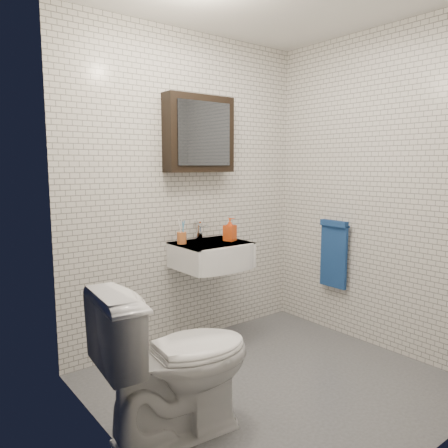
# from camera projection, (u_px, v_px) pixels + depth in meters

# --- Properties ---
(ground) EXTENTS (2.20, 2.00, 0.01)m
(ground) POSITION_uv_depth(u_px,v_px,m) (274.00, 383.00, 2.93)
(ground) COLOR #474A4E
(ground) RESTS_ON ground
(room_shell) EXTENTS (2.22, 2.02, 2.51)m
(room_shell) POSITION_uv_depth(u_px,v_px,m) (277.00, 164.00, 2.73)
(room_shell) COLOR silver
(room_shell) RESTS_ON ground
(washbasin) EXTENTS (0.55, 0.50, 0.20)m
(washbasin) POSITION_uv_depth(u_px,v_px,m) (214.00, 255.00, 3.43)
(washbasin) COLOR white
(washbasin) RESTS_ON room_shell
(faucet) EXTENTS (0.06, 0.20, 0.15)m
(faucet) POSITION_uv_depth(u_px,v_px,m) (200.00, 232.00, 3.56)
(faucet) COLOR silver
(faucet) RESTS_ON washbasin
(mirror_cabinet) EXTENTS (0.60, 0.15, 0.60)m
(mirror_cabinet) POSITION_uv_depth(u_px,v_px,m) (199.00, 134.00, 3.45)
(mirror_cabinet) COLOR black
(mirror_cabinet) RESTS_ON room_shell
(towel_rail) EXTENTS (0.09, 0.30, 0.58)m
(towel_rail) POSITION_uv_depth(u_px,v_px,m) (334.00, 251.00, 3.74)
(towel_rail) COLOR silver
(towel_rail) RESTS_ON room_shell
(toothbrush_cup) EXTENTS (0.09, 0.09, 0.20)m
(toothbrush_cup) POSITION_uv_depth(u_px,v_px,m) (182.00, 237.00, 3.38)
(toothbrush_cup) COLOR #BC632F
(toothbrush_cup) RESTS_ON washbasin
(soap_bottle) EXTENTS (0.11, 0.11, 0.19)m
(soap_bottle) POSITION_uv_depth(u_px,v_px,m) (230.00, 229.00, 3.51)
(soap_bottle) COLOR orange
(soap_bottle) RESTS_ON washbasin
(toilet) EXTENTS (0.88, 0.56, 0.85)m
(toilet) POSITION_uv_depth(u_px,v_px,m) (176.00, 360.00, 2.33)
(toilet) COLOR white
(toilet) RESTS_ON ground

